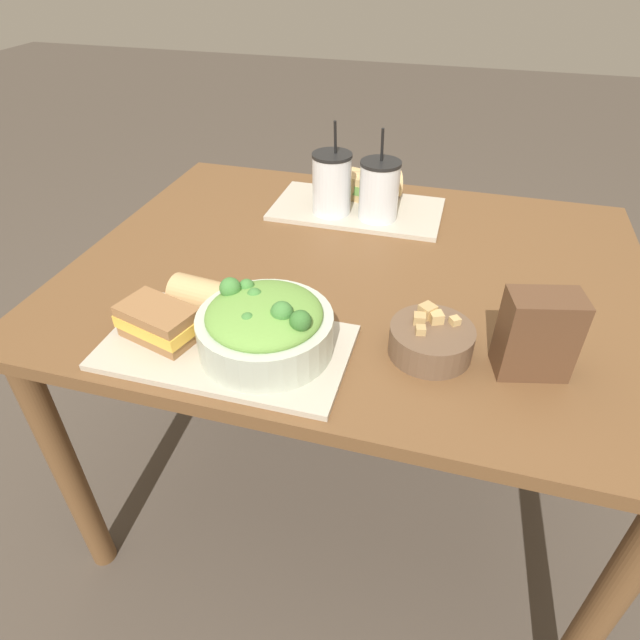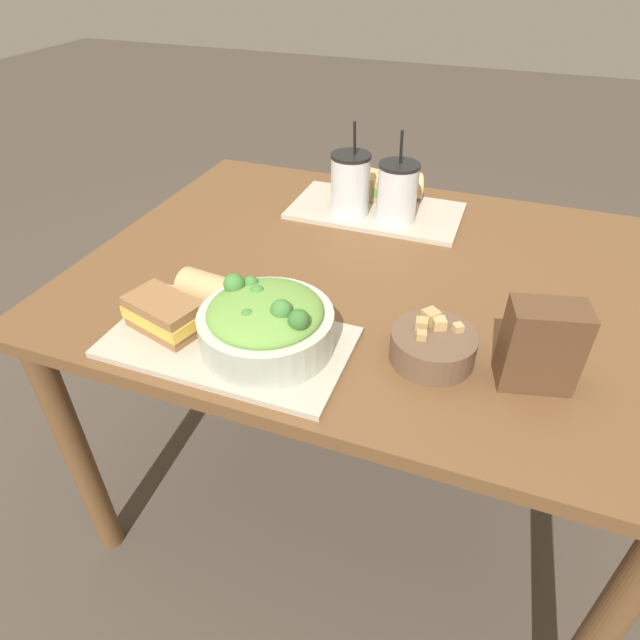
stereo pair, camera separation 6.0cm
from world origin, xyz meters
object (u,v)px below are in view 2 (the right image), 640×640
Objects in this scene: salad_bowl at (266,323)px; chip_bag at (541,346)px; sandwich_near at (165,314)px; baguette_near at (221,295)px; soup_bowl at (433,345)px; drink_cup_dark at (350,186)px; drink_cup_red at (396,194)px; sandwich_far at (386,189)px; baguette_far at (395,186)px.

salad_bowl is 0.46m from chip_bag.
baguette_near is (0.07, 0.09, 0.00)m from sandwich_near.
drink_cup_dark is at bearing 122.41° from soup_bowl.
sandwich_near is at bearing 175.27° from chip_bag.
drink_cup_red is (-0.19, 0.49, 0.05)m from soup_bowl.
sandwich_far is (-0.24, 0.60, 0.01)m from soup_bowl.
drink_cup_red reaches higher than baguette_far.
drink_cup_dark is 1.03× the size of drink_cup_red.
chip_bag is (0.41, -0.60, 0.03)m from sandwich_far.
drink_cup_red is (0.05, -0.11, 0.04)m from sandwich_far.
sandwich_near is 0.96× the size of sandwich_far.
sandwich_far is 0.03m from baguette_far.
salad_bowl is at bearing 176.76° from chip_bag.
drink_cup_dark is at bearing 93.00° from salad_bowl.
chip_bag is (0.36, -0.49, -0.00)m from drink_cup_red.
sandwich_far is at bearing 110.95° from chip_bag.
sandwich_far is at bearing 57.64° from drink_cup_dark.
salad_bowl is at bearing 155.63° from baguette_far.
drink_cup_red reaches higher than sandwich_near.
sandwich_far is at bearing 111.96° from soup_bowl.
soup_bowl is 0.98× the size of chip_bag.
baguette_near is at bearing -101.19° from drink_cup_dark.
chip_bag is at bearing 24.63° from sandwich_near.
drink_cup_red reaches higher than soup_bowl.
drink_cup_dark reaches higher than sandwich_near.
sandwich_far is 0.14m from drink_cup_dark.
baguette_far is 0.69× the size of drink_cup_dark.
sandwich_near is at bearing -105.98° from drink_cup_dark.
sandwich_near is 0.66m from chip_bag.
sandwich_near is 0.62m from drink_cup_dark.
baguette_near is 1.04× the size of sandwich_far.
salad_bowl is 1.59× the size of soup_bowl.
salad_bowl reaches higher than soup_bowl.
salad_bowl is 0.58m from drink_cup_dark.
drink_cup_red reaches higher than chip_bag.
baguette_near is at bearing -113.48° from drink_cup_red.
baguette_far is 0.16m from drink_cup_dark.
drink_cup_red is at bearing 174.04° from baguette_far.
salad_bowl reaches higher than baguette_near.
drink_cup_red is at bearing 79.88° from sandwich_near.
sandwich_near is 0.71× the size of drink_cup_red.
baguette_near is 0.52m from drink_cup_dark.
baguette_near is (-0.41, -0.01, 0.02)m from soup_bowl.
sandwich_near is at bearing -94.52° from sandwich_far.
sandwich_near is 0.77m from baguette_far.
baguette_far is at bearing 58.54° from sandwich_far.
chip_bag is at bearing -167.19° from baguette_far.
drink_cup_dark reaches higher than chip_bag.
salad_bowl is 0.15m from baguette_near.
soup_bowl is at bearing -81.62° from baguette_near.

